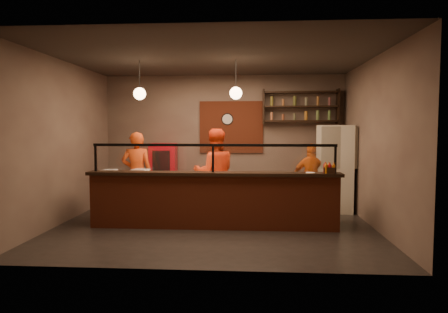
# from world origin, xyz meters

# --- Properties ---
(floor) EXTENTS (6.00, 6.00, 0.00)m
(floor) POSITION_xyz_m (0.00, 0.00, 0.00)
(floor) COLOR black
(floor) RESTS_ON ground
(ceiling) EXTENTS (6.00, 6.00, 0.00)m
(ceiling) POSITION_xyz_m (0.00, 0.00, 3.20)
(ceiling) COLOR #38312B
(ceiling) RESTS_ON wall_back
(wall_back) EXTENTS (6.00, 0.00, 6.00)m
(wall_back) POSITION_xyz_m (0.00, 2.50, 1.60)
(wall_back) COLOR #766656
(wall_back) RESTS_ON floor
(wall_left) EXTENTS (0.00, 5.00, 5.00)m
(wall_left) POSITION_xyz_m (-3.00, 0.00, 1.60)
(wall_left) COLOR #766656
(wall_left) RESTS_ON floor
(wall_right) EXTENTS (0.00, 5.00, 5.00)m
(wall_right) POSITION_xyz_m (3.00, 0.00, 1.60)
(wall_right) COLOR #766656
(wall_right) RESTS_ON floor
(wall_front) EXTENTS (6.00, 0.00, 6.00)m
(wall_front) POSITION_xyz_m (0.00, -2.50, 1.60)
(wall_front) COLOR #766656
(wall_front) RESTS_ON floor
(brick_patch) EXTENTS (1.60, 0.04, 1.30)m
(brick_patch) POSITION_xyz_m (0.20, 2.47, 1.90)
(brick_patch) COLOR maroon
(brick_patch) RESTS_ON wall_back
(service_counter) EXTENTS (4.60, 0.25, 1.00)m
(service_counter) POSITION_xyz_m (0.00, -0.30, 0.50)
(service_counter) COLOR maroon
(service_counter) RESTS_ON floor
(counter_ledge) EXTENTS (4.70, 0.37, 0.06)m
(counter_ledge) POSITION_xyz_m (0.00, -0.30, 1.03)
(counter_ledge) COLOR black
(counter_ledge) RESTS_ON service_counter
(worktop_cabinet) EXTENTS (4.60, 0.75, 0.85)m
(worktop_cabinet) POSITION_xyz_m (0.00, 0.20, 0.42)
(worktop_cabinet) COLOR gray
(worktop_cabinet) RESTS_ON floor
(worktop) EXTENTS (4.60, 0.75, 0.05)m
(worktop) POSITION_xyz_m (0.00, 0.20, 0.88)
(worktop) COLOR white
(worktop) RESTS_ON worktop_cabinet
(sneeze_guard) EXTENTS (4.50, 0.05, 0.52)m
(sneeze_guard) POSITION_xyz_m (0.00, -0.30, 1.37)
(sneeze_guard) COLOR white
(sneeze_guard) RESTS_ON counter_ledge
(wall_shelving) EXTENTS (1.84, 0.28, 0.85)m
(wall_shelving) POSITION_xyz_m (1.90, 2.32, 2.40)
(wall_shelving) COLOR black
(wall_shelving) RESTS_ON wall_back
(wall_clock) EXTENTS (0.30, 0.04, 0.30)m
(wall_clock) POSITION_xyz_m (0.10, 2.46, 2.10)
(wall_clock) COLOR black
(wall_clock) RESTS_ON wall_back
(pendant_left) EXTENTS (0.24, 0.24, 0.77)m
(pendant_left) POSITION_xyz_m (-1.50, 0.20, 2.55)
(pendant_left) COLOR black
(pendant_left) RESTS_ON ceiling
(pendant_right) EXTENTS (0.24, 0.24, 0.77)m
(pendant_right) POSITION_xyz_m (0.40, 0.20, 2.55)
(pendant_right) COLOR black
(pendant_right) RESTS_ON ceiling
(cook_left) EXTENTS (0.71, 0.52, 1.79)m
(cook_left) POSITION_xyz_m (-1.77, 0.84, 0.90)
(cook_left) COLOR #D74714
(cook_left) RESTS_ON floor
(cook_mid) EXTENTS (1.05, 0.90, 1.86)m
(cook_mid) POSITION_xyz_m (-0.07, 0.81, 0.93)
(cook_mid) COLOR #E93D15
(cook_mid) RESTS_ON floor
(cook_right) EXTENTS (0.93, 0.46, 1.54)m
(cook_right) POSITION_xyz_m (2.05, 1.30, 0.77)
(cook_right) COLOR orange
(cook_right) RESTS_ON floor
(fridge) EXTENTS (0.96, 0.92, 1.94)m
(fridge) POSITION_xyz_m (2.60, 1.51, 0.97)
(fridge) COLOR beige
(fridge) RESTS_ON floor
(red_cooler) EXTENTS (0.69, 0.64, 1.50)m
(red_cooler) POSITION_xyz_m (-1.48, 2.15, 0.75)
(red_cooler) COLOR #B20B18
(red_cooler) RESTS_ON floor
(pizza_dough) EXTENTS (0.57, 0.57, 0.01)m
(pizza_dough) POSITION_xyz_m (0.44, 0.25, 0.91)
(pizza_dough) COLOR white
(pizza_dough) RESTS_ON worktop
(prep_tub_a) EXTENTS (0.30, 0.26, 0.13)m
(prep_tub_a) POSITION_xyz_m (-2.15, 0.30, 0.97)
(prep_tub_a) COLOR silver
(prep_tub_a) RESTS_ON worktop
(prep_tub_b) EXTENTS (0.36, 0.31, 0.15)m
(prep_tub_b) POSITION_xyz_m (-1.51, 0.21, 0.98)
(prep_tub_b) COLOR white
(prep_tub_b) RESTS_ON worktop
(prep_tub_c) EXTENTS (0.33, 0.30, 0.14)m
(prep_tub_c) POSITION_xyz_m (-2.15, 0.12, 0.97)
(prep_tub_c) COLOR silver
(prep_tub_c) RESTS_ON worktop
(rolling_pin) EXTENTS (0.33, 0.08, 0.06)m
(rolling_pin) POSITION_xyz_m (-1.05, 0.23, 0.93)
(rolling_pin) COLOR gold
(rolling_pin) RESTS_ON worktop
(condiment_caddy) EXTENTS (0.22, 0.18, 0.11)m
(condiment_caddy) POSITION_xyz_m (2.11, -0.34, 1.12)
(condiment_caddy) COLOR black
(condiment_caddy) RESTS_ON counter_ledge
(pepper_mill) EXTENTS (0.06, 0.06, 0.19)m
(pepper_mill) POSITION_xyz_m (2.20, -0.34, 1.16)
(pepper_mill) COLOR black
(pepper_mill) RESTS_ON counter_ledge
(small_plate) EXTENTS (0.20, 0.20, 0.01)m
(small_plate) POSITION_xyz_m (1.78, -0.33, 1.07)
(small_plate) COLOR white
(small_plate) RESTS_ON counter_ledge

